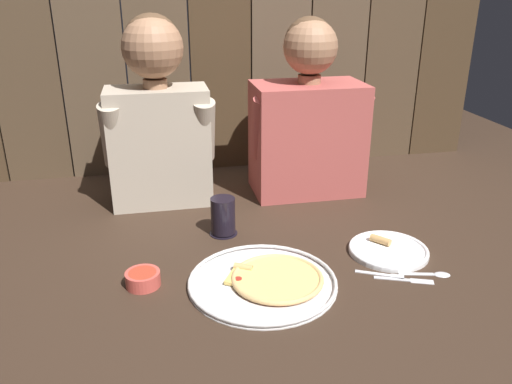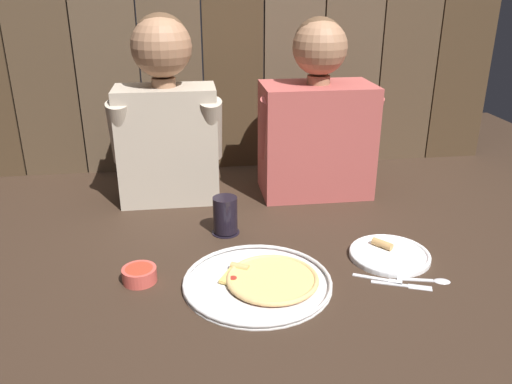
{
  "view_description": "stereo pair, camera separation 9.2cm",
  "coord_description": "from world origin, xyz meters",
  "views": [
    {
      "loc": [
        -0.28,
        -1.23,
        0.74
      ],
      "look_at": [
        -0.01,
        0.1,
        0.18
      ],
      "focal_mm": 36.28,
      "sensor_mm": 36.0,
      "label": 1
    },
    {
      "loc": [
        -0.19,
        -1.25,
        0.74
      ],
      "look_at": [
        -0.01,
        0.1,
        0.18
      ],
      "focal_mm": 36.28,
      "sensor_mm": 36.0,
      "label": 2
    }
  ],
  "objects": [
    {
      "name": "ground_plane",
      "position": [
        0.0,
        0.0,
        0.0
      ],
      "size": [
        3.2,
        3.2,
        0.0
      ],
      "primitive_type": "plane",
      "color": "#332319"
    },
    {
      "name": "dinner_plate",
      "position": [
        0.36,
        -0.01,
        0.01
      ],
      "size": [
        0.23,
        0.23,
        0.03
      ],
      "color": "white",
      "rests_on": "ground"
    },
    {
      "name": "table_knife",
      "position": [
        0.34,
        -0.15,
        0.0
      ],
      "size": [
        0.15,
        0.07,
        0.01
      ],
      "color": "silver",
      "rests_on": "ground"
    },
    {
      "name": "pizza_tray",
      "position": [
        -0.02,
        -0.1,
        0.01
      ],
      "size": [
        0.39,
        0.39,
        0.03
      ],
      "color": "silver",
      "rests_on": "ground"
    },
    {
      "name": "diner_left",
      "position": [
        -0.27,
        0.52,
        0.32
      ],
      "size": [
        0.38,
        0.22,
        0.64
      ],
      "color": "#B2A38E",
      "rests_on": "ground"
    },
    {
      "name": "diner_right",
      "position": [
        0.27,
        0.51,
        0.28
      ],
      "size": [
        0.43,
        0.24,
        0.63
      ],
      "color": "#AD4C47",
      "rests_on": "ground"
    },
    {
      "name": "drinking_glass",
      "position": [
        -0.09,
        0.21,
        0.06
      ],
      "size": [
        0.09,
        0.09,
        0.12
      ],
      "color": "black",
      "rests_on": "ground"
    },
    {
      "name": "dipping_bowl",
      "position": [
        -0.34,
        -0.04,
        0.02
      ],
      "size": [
        0.09,
        0.09,
        0.04
      ],
      "color": "#CC4C42",
      "rests_on": "ground"
    },
    {
      "name": "table_spoon",
      "position": [
        0.43,
        -0.15,
        0.0
      ],
      "size": [
        0.14,
        0.05,
        0.01
      ],
      "color": "silver",
      "rests_on": "ground"
    },
    {
      "name": "table_fork",
      "position": [
        0.29,
        -0.12,
        0.0
      ],
      "size": [
        0.12,
        0.07,
        0.01
      ],
      "color": "silver",
      "rests_on": "ground"
    }
  ]
}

